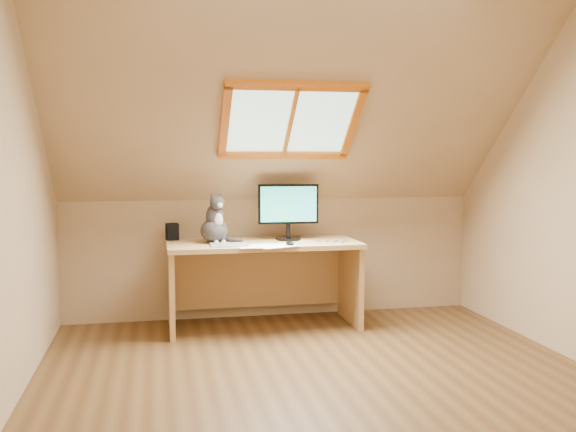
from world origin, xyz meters
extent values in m
plane|color=brown|center=(0.00, 0.00, 0.00)|extent=(3.50, 3.50, 0.00)
cube|color=tan|center=(0.00, -1.75, 1.20)|extent=(3.50, 0.02, 2.40)
cube|color=tan|center=(-1.75, 0.00, 1.20)|extent=(0.02, 3.50, 2.40)
cube|color=tan|center=(0.00, 1.75, 0.50)|extent=(3.50, 0.02, 1.00)
cube|color=tan|center=(0.00, 0.97, 1.70)|extent=(3.50, 1.56, 1.41)
cube|color=#B2E0CC|center=(0.00, 1.05, 1.63)|extent=(0.90, 0.53, 0.48)
cube|color=orange|center=(0.00, 1.05, 1.63)|extent=(1.02, 0.64, 0.59)
cube|color=tan|center=(-0.15, 1.38, 0.67)|extent=(1.51, 0.66, 0.04)
cube|color=tan|center=(-0.87, 1.38, 0.33)|extent=(0.04, 0.59, 0.65)
cube|color=tan|center=(0.58, 1.38, 0.33)|extent=(0.04, 0.59, 0.65)
cube|color=tan|center=(-0.15, 1.68, 0.33)|extent=(1.41, 0.03, 0.46)
cylinder|color=black|center=(0.07, 1.45, 0.70)|extent=(0.21, 0.21, 0.02)
cylinder|color=black|center=(0.07, 1.45, 0.76)|extent=(0.03, 0.03, 0.11)
cube|color=black|center=(0.07, 1.45, 0.98)|extent=(0.49, 0.06, 0.32)
cube|color=#1476C0|center=(0.07, 1.42, 0.98)|extent=(0.45, 0.03, 0.28)
ellipsoid|color=#3E3A37|center=(-0.53, 1.41, 0.78)|extent=(0.29, 0.32, 0.19)
ellipsoid|color=#3E3A37|center=(-0.53, 1.40, 0.89)|extent=(0.18, 0.18, 0.20)
ellipsoid|color=silver|center=(-0.51, 1.34, 0.87)|extent=(0.08, 0.06, 0.12)
ellipsoid|color=#3E3A37|center=(-0.51, 1.35, 1.01)|extent=(0.14, 0.13, 0.11)
sphere|color=silver|center=(-0.50, 1.31, 0.99)|extent=(0.04, 0.04, 0.04)
cone|color=#3E3A37|center=(-0.55, 1.36, 1.06)|extent=(0.07, 0.06, 0.07)
cone|color=#3E3A37|center=(-0.49, 1.38, 1.06)|extent=(0.06, 0.07, 0.07)
cube|color=black|center=(-0.85, 1.63, 0.76)|extent=(0.11, 0.11, 0.13)
cube|color=#B2B2B7|center=(-0.44, 1.21, 0.69)|extent=(0.28, 0.20, 0.01)
ellipsoid|color=black|center=(0.01, 1.12, 0.70)|extent=(0.07, 0.11, 0.03)
cube|color=white|center=(-0.17, 1.12, 0.69)|extent=(0.33, 0.27, 0.00)
cube|color=white|center=(-0.17, 1.12, 0.69)|extent=(0.32, 0.24, 0.00)
cube|color=white|center=(-0.17, 1.12, 0.69)|extent=(0.35, 0.30, 0.00)
camera|label=1|loc=(-0.97, -3.60, 1.36)|focal=40.00mm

